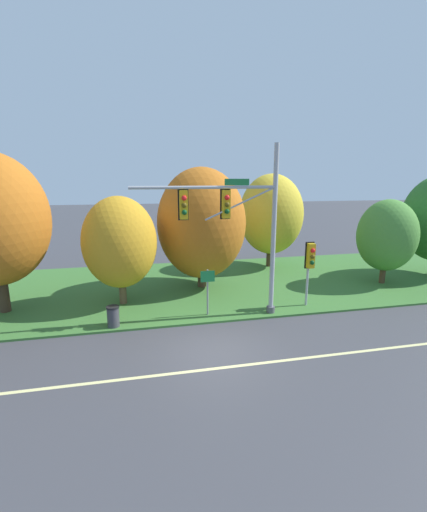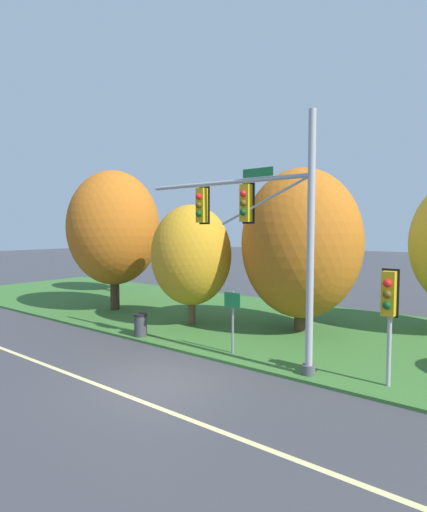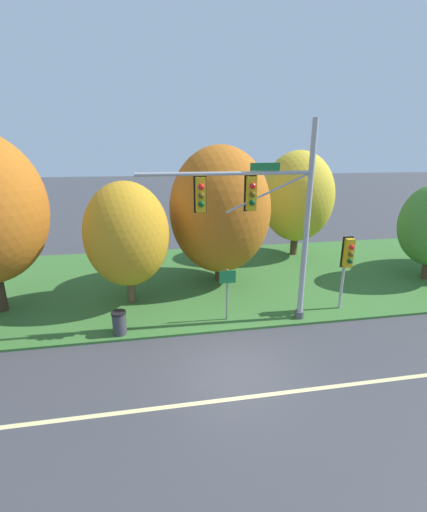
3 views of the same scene
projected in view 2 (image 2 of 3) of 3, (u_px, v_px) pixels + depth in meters
ground_plane at (156, 382)px, 11.73m from camera, size 160.00×160.00×0.00m
lane_stripe at (124, 395)px, 10.78m from camera, size 36.00×0.16×0.01m
grass_verge at (286, 326)px, 18.27m from camera, size 48.00×11.50×0.10m
traffic_signal_mast at (261, 224)px, 12.75m from camera, size 6.60×0.49×7.86m
pedestrian_signal_near_kerb at (389, 301)px, 10.88m from camera, size 0.46×0.55×3.30m
route_sign_post at (233, 313)px, 14.06m from camera, size 0.67×0.08×2.21m
tree_nearest_road at (112, 239)px, 28.47m from camera, size 3.55×3.55×5.98m
tree_left_of_mast at (114, 228)px, 21.65m from camera, size 4.95×4.95×7.57m
tree_behind_signpost at (191, 255)px, 18.30m from camera, size 3.69×3.69×5.52m
tree_mid_verge at (301, 244)px, 17.08m from camera, size 5.12×5.12×6.99m
trash_bin at (141, 325)px, 16.38m from camera, size 0.56×0.56×0.93m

